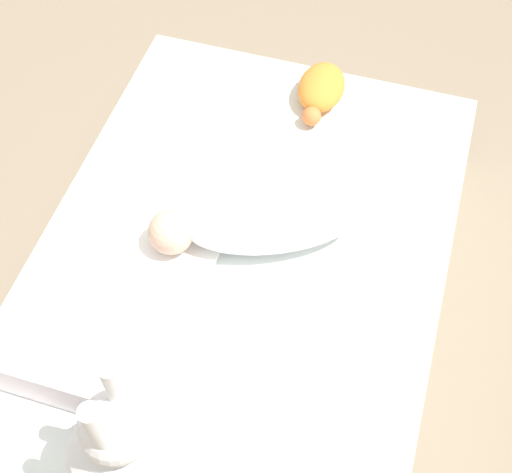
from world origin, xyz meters
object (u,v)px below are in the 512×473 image
Objects in this scene: swaddled_baby at (264,220)px; pillow at (88,327)px; bunny_plush at (128,451)px; turtle_plush at (321,89)px.

swaddled_baby is 1.51× the size of pillow.
bunny_plush reaches higher than swaddled_baby.
bunny_plush reaches higher than turtle_plush.
bunny_plush is 1.04m from turtle_plush.
swaddled_baby is at bearing 142.23° from pillow.
turtle_plush is (-0.46, 0.01, -0.04)m from swaddled_baby.
bunny_plush is at bearing -4.85° from turtle_plush.
pillow is 0.31m from bunny_plush.
pillow is at bearing -139.84° from bunny_plush.
bunny_plush is (0.23, 0.19, 0.08)m from pillow.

